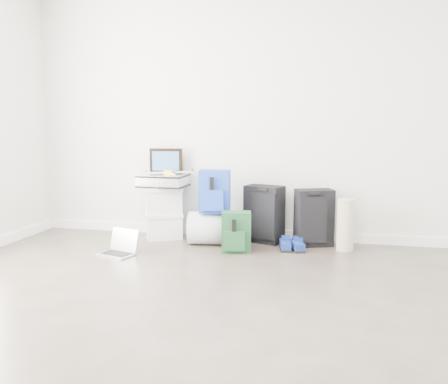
% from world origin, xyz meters
% --- Properties ---
extents(ground, '(5.00, 5.00, 0.00)m').
position_xyz_m(ground, '(0.00, 0.00, 0.00)').
color(ground, '#383229').
rests_on(ground, ground).
extents(room_envelope, '(4.52, 5.02, 2.71)m').
position_xyz_m(room_envelope, '(0.00, 0.02, 1.72)').
color(room_envelope, silver).
rests_on(room_envelope, ground).
extents(boxes_stack, '(0.48, 0.45, 0.56)m').
position_xyz_m(boxes_stack, '(-0.75, 2.28, 0.28)').
color(boxes_stack, silver).
rests_on(boxes_stack, ground).
extents(briefcase, '(0.50, 0.37, 0.14)m').
position_xyz_m(briefcase, '(-0.75, 2.28, 0.63)').
color(briefcase, '#B2B2B7').
rests_on(briefcase, boxes_stack).
extents(painting, '(0.36, 0.05, 0.27)m').
position_xyz_m(painting, '(-0.75, 2.38, 0.83)').
color(painting, black).
rests_on(painting, briefcase).
extents(drone, '(0.46, 0.46, 0.05)m').
position_xyz_m(drone, '(-0.67, 2.26, 0.72)').
color(drone, gold).
rests_on(drone, briefcase).
extents(duffel_bag, '(0.58, 0.40, 0.34)m').
position_xyz_m(duffel_bag, '(-0.14, 2.13, 0.17)').
color(duffel_bag, gray).
rests_on(duffel_bag, ground).
extents(blue_backpack, '(0.33, 0.26, 0.43)m').
position_xyz_m(blue_backpack, '(-0.14, 2.10, 0.54)').
color(blue_backpack, '#1844A1').
rests_on(blue_backpack, duffel_bag).
extents(large_suitcase, '(0.44, 0.36, 0.59)m').
position_xyz_m(large_suitcase, '(0.33, 2.34, 0.30)').
color(large_suitcase, black).
rests_on(large_suitcase, ground).
extents(green_backpack, '(0.31, 0.25, 0.39)m').
position_xyz_m(green_backpack, '(0.12, 1.89, 0.19)').
color(green_backpack, '#14381D').
rests_on(green_backpack, ground).
extents(carry_on, '(0.42, 0.35, 0.57)m').
position_xyz_m(carry_on, '(0.84, 2.29, 0.29)').
color(carry_on, black).
rests_on(carry_on, ground).
extents(shoes, '(0.28, 0.28, 0.09)m').
position_xyz_m(shoes, '(0.64, 2.07, 0.04)').
color(shoes, black).
rests_on(shoes, ground).
extents(rolled_rug, '(0.17, 0.17, 0.51)m').
position_xyz_m(rolled_rug, '(1.15, 2.18, 0.25)').
color(rolled_rug, tan).
rests_on(rolled_rug, ground).
extents(laptop, '(0.39, 0.33, 0.23)m').
position_xyz_m(laptop, '(-0.94, 1.57, 0.06)').
color(laptop, silver).
rests_on(laptop, ground).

